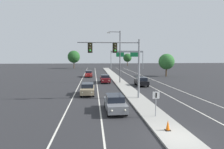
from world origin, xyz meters
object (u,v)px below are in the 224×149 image
(tree_far_left_a, at_px, (74,57))
(tree_far_right_c, at_px, (127,58))
(car_oncoming_grey, at_px, (115,103))
(tree_far_right_a, at_px, (166,62))
(highway_sign_gantry, at_px, (127,54))
(street_lamp_median, at_px, (119,54))
(car_oncoming_red, at_px, (89,74))
(traffic_cone_median_nose, at_px, (168,125))
(car_receding_black, at_px, (141,81))
(median_sign_post, at_px, (156,100))
(overhead_signal_mast, at_px, (120,56))
(car_oncoming_tan, at_px, (88,89))
(car_oncoming_darkred, at_px, (105,79))

(tree_far_left_a, xyz_separation_m, tree_far_right_c, (27.12, 21.10, -0.59))
(car_oncoming_grey, relative_size, tree_far_right_a, 0.76)
(highway_sign_gantry, bearing_deg, street_lamp_median, -102.22)
(car_oncoming_red, distance_m, traffic_cone_median_nose, 37.38)
(car_oncoming_grey, bearing_deg, street_lamp_median, 81.44)
(car_receding_black, xyz_separation_m, highway_sign_gantry, (4.98, 43.38, 5.34))
(median_sign_post, xyz_separation_m, tree_far_right_c, (13.41, 89.83, 2.82))
(car_oncoming_grey, relative_size, car_receding_black, 1.00)
(car_oncoming_red, xyz_separation_m, tree_far_left_a, (-7.17, 35.05, 4.18))
(overhead_signal_mast, distance_m, car_oncoming_tan, 6.88)
(tree_far_left_a, bearing_deg, car_oncoming_tan, -82.55)
(car_oncoming_red, bearing_deg, car_oncoming_grey, -84.04)
(car_receding_black, bearing_deg, tree_far_left_a, 108.46)
(overhead_signal_mast, height_order, car_oncoming_grey, overhead_signal_mast)
(street_lamp_median, xyz_separation_m, car_receding_black, (3.61, -3.72, -4.97))
(street_lamp_median, xyz_separation_m, tree_far_left_a, (-13.35, 47.08, -0.80))
(median_sign_post, bearing_deg, tree_far_right_c, 81.51)
(median_sign_post, bearing_deg, traffic_cone_median_nose, -93.02)
(highway_sign_gantry, bearing_deg, car_oncoming_darkred, -106.21)
(car_oncoming_grey, bearing_deg, car_oncoming_tan, 108.80)
(car_oncoming_grey, bearing_deg, car_oncoming_darkred, 89.31)
(car_oncoming_tan, bearing_deg, overhead_signal_mast, -39.49)
(car_oncoming_red, height_order, tree_far_left_a, tree_far_left_a)
(car_receding_black, height_order, tree_far_left_a, tree_far_left_a)
(street_lamp_median, relative_size, car_oncoming_darkred, 2.22)
(street_lamp_median, distance_m, traffic_cone_median_nose, 25.37)
(overhead_signal_mast, distance_m, tree_far_left_a, 62.38)
(street_lamp_median, relative_size, tree_far_left_a, 1.31)
(car_receding_black, distance_m, tree_far_right_a, 18.59)
(car_oncoming_red, height_order, tree_far_right_a, tree_far_right_a)
(street_lamp_median, xyz_separation_m, car_oncoming_red, (-6.18, 12.02, -4.97))
(street_lamp_median, bearing_deg, car_oncoming_grey, -98.56)
(median_sign_post, bearing_deg, overhead_signal_mast, 105.82)
(car_oncoming_red, relative_size, traffic_cone_median_nose, 6.06)
(car_oncoming_darkred, bearing_deg, car_receding_black, -36.82)
(car_oncoming_darkred, distance_m, car_receding_black, 7.83)
(car_oncoming_tan, relative_size, tree_far_right_c, 0.66)
(median_sign_post, relative_size, car_oncoming_darkred, 0.49)
(median_sign_post, height_order, tree_far_left_a, tree_far_left_a)
(street_lamp_median, bearing_deg, overhead_signal_mast, -97.02)
(car_oncoming_grey, bearing_deg, tree_far_right_c, 79.21)
(tree_far_right_a, xyz_separation_m, tree_far_right_c, (-0.27, 56.81, 0.54))
(car_oncoming_tan, bearing_deg, car_oncoming_darkred, 75.36)
(street_lamp_median, xyz_separation_m, car_oncoming_grey, (-2.90, -19.30, -4.97))
(tree_far_right_a, bearing_deg, tree_far_right_c, 90.27)
(overhead_signal_mast, height_order, highway_sign_gantry, highway_sign_gantry)
(median_sign_post, xyz_separation_m, highway_sign_gantry, (8.23, 61.31, 4.58))
(car_oncoming_tan, distance_m, traffic_cone_median_nose, 15.13)
(traffic_cone_median_nose, relative_size, tree_far_right_c, 0.11)
(median_sign_post, relative_size, traffic_cone_median_nose, 2.97)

